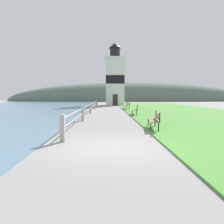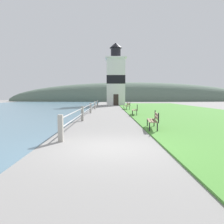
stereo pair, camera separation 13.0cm
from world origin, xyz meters
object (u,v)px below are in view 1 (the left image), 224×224
(park_bench_midway, at_px, (136,109))
(park_bench_far, at_px, (127,105))
(lighthouse, at_px, (115,78))
(park_bench_near, at_px, (155,119))

(park_bench_midway, xyz_separation_m, park_bench_far, (-0.05, 8.07, 0.00))
(park_bench_far, bearing_deg, park_bench_midway, 84.57)
(lighthouse, bearing_deg, park_bench_near, -88.03)
(park_bench_midway, height_order, park_bench_far, same)
(park_bench_near, xyz_separation_m, lighthouse, (-1.02, 29.76, 4.41))
(park_bench_far, relative_size, lighthouse, 0.18)
(park_bench_near, height_order, lighthouse, lighthouse)
(park_bench_midway, xyz_separation_m, lighthouse, (-1.10, 21.53, 4.41))
(park_bench_midway, relative_size, lighthouse, 0.15)
(park_bench_midway, bearing_deg, park_bench_far, -82.42)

